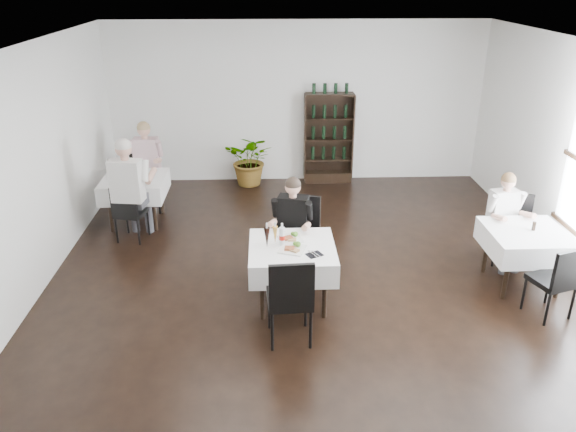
# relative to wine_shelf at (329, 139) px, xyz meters

# --- Properties ---
(room_shell) EXTENTS (9.00, 9.00, 9.00)m
(room_shell) POSITION_rel_wine_shelf_xyz_m (-0.60, -4.31, 0.65)
(room_shell) COLOR black
(room_shell) RESTS_ON ground
(wine_shelf) EXTENTS (0.90, 0.28, 1.75)m
(wine_shelf) POSITION_rel_wine_shelf_xyz_m (0.00, 0.00, 0.00)
(wine_shelf) COLOR black
(wine_shelf) RESTS_ON ground
(main_table) EXTENTS (1.03, 1.03, 0.77)m
(main_table) POSITION_rel_wine_shelf_xyz_m (-0.90, -4.31, -0.23)
(main_table) COLOR black
(main_table) RESTS_ON ground
(left_table) EXTENTS (0.98, 0.98, 0.77)m
(left_table) POSITION_rel_wine_shelf_xyz_m (-3.30, -1.81, -0.23)
(left_table) COLOR black
(left_table) RESTS_ON ground
(right_table) EXTENTS (0.98, 0.98, 0.77)m
(right_table) POSITION_rel_wine_shelf_xyz_m (2.10, -4.01, -0.23)
(right_table) COLOR black
(right_table) RESTS_ON ground
(potted_tree) EXTENTS (1.08, 0.99, 1.00)m
(potted_tree) POSITION_rel_wine_shelf_xyz_m (-1.48, -0.11, -0.35)
(potted_tree) COLOR #24571E
(potted_tree) RESTS_ON ground
(main_chair_far) EXTENTS (0.60, 0.61, 1.07)m
(main_chair_far) POSITION_rel_wine_shelf_xyz_m (-0.76, -3.56, -0.23)
(main_chair_far) COLOR black
(main_chair_far) RESTS_ON ground
(main_chair_near) EXTENTS (0.51, 0.51, 1.05)m
(main_chair_near) POSITION_rel_wine_shelf_xyz_m (-0.96, -5.16, -0.25)
(main_chair_near) COLOR black
(main_chair_near) RESTS_ON ground
(left_chair_far) EXTENTS (0.52, 0.53, 0.97)m
(left_chair_far) POSITION_rel_wine_shelf_xyz_m (-3.25, -1.24, -0.29)
(left_chair_far) COLOR black
(left_chair_far) RESTS_ON ground
(left_chair_near) EXTENTS (0.49, 0.49, 0.90)m
(left_chair_near) POSITION_rel_wine_shelf_xyz_m (-3.27, -2.51, -0.34)
(left_chair_near) COLOR black
(left_chair_near) RESTS_ON ground
(right_chair_far) EXTENTS (0.59, 0.59, 0.98)m
(right_chair_far) POSITION_rel_wine_shelf_xyz_m (2.23, -3.34, -0.29)
(right_chair_far) COLOR black
(right_chair_far) RESTS_ON ground
(right_chair_near) EXTENTS (0.55, 0.55, 0.95)m
(right_chair_near) POSITION_rel_wine_shelf_xyz_m (2.15, -4.79, -0.31)
(right_chair_near) COLOR black
(right_chair_near) RESTS_ON ground
(diner_main) EXTENTS (0.58, 0.61, 1.40)m
(diner_main) POSITION_rel_wine_shelf_xyz_m (-0.88, -3.70, -0.03)
(diner_main) COLOR #3A3B41
(diner_main) RESTS_ON ground
(diner_left_far) EXTENTS (0.57, 0.57, 1.50)m
(diner_left_far) POSITION_rel_wine_shelf_xyz_m (-3.22, -1.17, 0.03)
(diner_left_far) COLOR #3A3B41
(diner_left_far) RESTS_ON ground
(diner_left_near) EXTENTS (0.65, 0.67, 1.63)m
(diner_left_near) POSITION_rel_wine_shelf_xyz_m (-3.20, -2.49, 0.10)
(diner_left_near) COLOR #3A3B41
(diner_left_near) RESTS_ON ground
(diner_right_far) EXTENTS (0.54, 0.57, 1.34)m
(diner_right_far) POSITION_rel_wine_shelf_xyz_m (2.04, -3.46, -0.07)
(diner_right_far) COLOR #3A3B41
(diner_right_far) RESTS_ON ground
(plate_far) EXTENTS (0.33, 0.33, 0.08)m
(plate_far) POSITION_rel_wine_shelf_xyz_m (-0.91, -4.14, -0.06)
(plate_far) COLOR white
(plate_far) RESTS_ON main_table
(plate_near) EXTENTS (0.37, 0.37, 0.09)m
(plate_near) POSITION_rel_wine_shelf_xyz_m (-0.90, -4.42, -0.06)
(plate_near) COLOR white
(plate_near) RESTS_ON main_table
(pilsner_dark) EXTENTS (0.07, 0.07, 0.32)m
(pilsner_dark) POSITION_rel_wine_shelf_xyz_m (-1.20, -4.33, 0.05)
(pilsner_dark) COLOR black
(pilsner_dark) RESTS_ON main_table
(pilsner_lager) EXTENTS (0.06, 0.06, 0.28)m
(pilsner_lager) POSITION_rel_wine_shelf_xyz_m (-1.10, -4.23, 0.04)
(pilsner_lager) COLOR #B47F2E
(pilsner_lager) RESTS_ON main_table
(coke_bottle) EXTENTS (0.07, 0.07, 0.28)m
(coke_bottle) POSITION_rel_wine_shelf_xyz_m (-1.02, -4.27, 0.04)
(coke_bottle) COLOR silver
(coke_bottle) RESTS_ON main_table
(napkin_cutlery) EXTENTS (0.22, 0.21, 0.02)m
(napkin_cutlery) POSITION_rel_wine_shelf_xyz_m (-0.65, -4.55, -0.07)
(napkin_cutlery) COLOR black
(napkin_cutlery) RESTS_ON main_table
(pepper_mill) EXTENTS (0.05, 0.05, 0.11)m
(pepper_mill) POSITION_rel_wine_shelf_xyz_m (2.18, -3.99, -0.02)
(pepper_mill) COLOR black
(pepper_mill) RESTS_ON right_table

